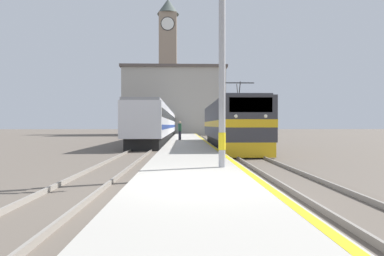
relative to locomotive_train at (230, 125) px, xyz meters
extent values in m
plane|color=#60564C|center=(-3.22, 14.71, -1.87)|extent=(200.00, 200.00, 0.00)
cube|color=#ADA89E|center=(-3.22, 9.71, -1.68)|extent=(3.54, 140.00, 0.38)
cube|color=yellow|center=(-1.60, 9.71, -1.49)|extent=(0.20, 140.00, 0.00)
cube|color=#60564C|center=(0.00, 9.71, -1.86)|extent=(2.83, 140.00, 0.02)
cube|color=gray|center=(-0.72, 9.71, -1.78)|extent=(0.07, 140.00, 0.14)
cube|color=gray|center=(0.72, 9.71, -1.78)|extent=(0.07, 140.00, 0.14)
cube|color=#60564C|center=(-6.52, 9.71, -1.86)|extent=(2.84, 140.00, 0.02)
cube|color=gray|center=(-7.24, 9.71, -1.78)|extent=(0.07, 140.00, 0.14)
cube|color=gray|center=(-5.80, 9.71, -1.78)|extent=(0.07, 140.00, 0.14)
cube|color=black|center=(0.00, 0.04, -1.42)|extent=(2.46, 13.25, 0.90)
cube|color=#333338|center=(0.00, 0.04, 0.32)|extent=(2.90, 14.40, 2.57)
cube|color=gold|center=(0.00, 0.04, 0.06)|extent=(2.92, 14.42, 0.44)
cube|color=gold|center=(0.00, -7.01, -1.37)|extent=(2.76, 0.30, 0.81)
cube|color=black|center=(0.00, -7.10, 1.05)|extent=(2.32, 0.12, 0.80)
sphere|color=white|center=(-0.80, -7.14, 0.45)|extent=(0.20, 0.20, 0.20)
sphere|color=white|center=(0.80, -7.14, 0.45)|extent=(0.20, 0.20, 0.20)
cube|color=#4C4C51|center=(0.00, 0.04, 1.66)|extent=(2.61, 13.68, 0.12)
cylinder|color=#333333|center=(0.00, -3.91, 2.22)|extent=(0.06, 0.63, 1.03)
cylinder|color=#333333|center=(0.00, -3.21, 2.22)|extent=(0.06, 0.63, 1.03)
cube|color=#262626|center=(0.00, -3.56, 2.72)|extent=(2.03, 0.08, 0.06)
cube|color=black|center=(-6.52, 13.58, -1.42)|extent=(2.46, 31.61, 0.90)
cube|color=silver|center=(-6.52, 13.58, 0.35)|extent=(2.90, 32.93, 2.62)
cube|color=black|center=(-6.52, 13.58, 0.87)|extent=(2.92, 32.27, 0.64)
cube|color=navy|center=(-6.52, 13.58, -0.18)|extent=(2.92, 32.27, 0.36)
cube|color=gray|center=(-6.52, 13.58, 1.76)|extent=(2.67, 32.93, 0.20)
cylinder|color=#9E9EA3|center=(-2.25, -12.67, 2.62)|extent=(0.23, 0.23, 8.23)
cylinder|color=yellow|center=(-2.25, -12.67, -0.59)|extent=(0.25, 0.25, 0.60)
cylinder|color=#23232D|center=(-3.96, 6.25, -1.05)|extent=(0.26, 0.26, 0.88)
cylinder|color=#234C33|center=(-3.96, 6.25, -0.24)|extent=(0.34, 0.34, 0.73)
sphere|color=tan|center=(-3.96, 6.25, 0.24)|extent=(0.24, 0.24, 0.24)
cube|color=gray|center=(-6.85, 40.20, 10.69)|extent=(3.63, 3.63, 25.11)
cylinder|color=black|center=(-6.85, 38.37, 20.70)|extent=(2.84, 0.06, 2.84)
cylinder|color=white|center=(-6.85, 38.34, 20.70)|extent=(2.54, 0.10, 2.54)
cone|color=#47514C|center=(-6.85, 40.20, 24.87)|extent=(4.54, 4.54, 3.27)
cube|color=#A8A399|center=(-5.29, 33.61, 4.14)|extent=(18.32, 8.51, 12.01)
cube|color=#564C47|center=(-5.29, 33.61, 10.39)|extent=(18.92, 9.11, 0.50)
camera|label=1|loc=(-3.58, -22.98, -0.03)|focal=28.00mm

